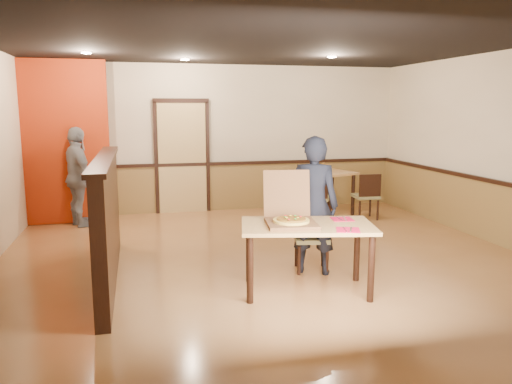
% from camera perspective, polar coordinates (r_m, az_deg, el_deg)
% --- Properties ---
extents(floor, '(7.00, 7.00, 0.00)m').
position_cam_1_polar(floor, '(6.59, 1.61, -7.96)').
color(floor, '#B27845').
rests_on(floor, ground).
extents(ceiling, '(7.00, 7.00, 0.00)m').
position_cam_1_polar(ceiling, '(6.34, 1.73, 16.95)').
color(ceiling, black).
rests_on(ceiling, wall_back).
extents(wall_back, '(7.00, 0.00, 7.00)m').
position_cam_1_polar(wall_back, '(9.72, -3.78, 6.12)').
color(wall_back, beige).
rests_on(wall_back, floor).
extents(wall_right, '(0.00, 7.00, 7.00)m').
position_cam_1_polar(wall_right, '(7.98, 26.79, 4.34)').
color(wall_right, beige).
rests_on(wall_right, floor).
extents(wainscot_back, '(7.00, 0.04, 0.90)m').
position_cam_1_polar(wainscot_back, '(9.80, -3.69, 0.56)').
color(wainscot_back, olive).
rests_on(wainscot_back, floor).
extents(chair_rail_back, '(7.00, 0.06, 0.06)m').
position_cam_1_polar(chair_rail_back, '(9.72, -3.70, 3.28)').
color(chair_rail_back, black).
rests_on(chair_rail_back, wall_back).
extents(wainscot_right, '(0.04, 7.00, 0.90)m').
position_cam_1_polar(wainscot_right, '(8.08, 26.12, -2.37)').
color(wainscot_right, olive).
rests_on(wainscot_right, floor).
extents(chair_rail_right, '(0.06, 7.00, 0.06)m').
position_cam_1_polar(chair_rail_right, '(8.00, 26.26, 0.92)').
color(chair_rail_right, black).
rests_on(chair_rail_right, wall_right).
extents(back_door, '(0.90, 0.06, 2.10)m').
position_cam_1_polar(back_door, '(9.61, -8.43, 3.90)').
color(back_door, tan).
rests_on(back_door, wall_back).
extents(booth_partition, '(0.20, 3.10, 1.44)m').
position_cam_1_polar(booth_partition, '(6.01, -16.60, -2.85)').
color(booth_partition, black).
rests_on(booth_partition, floor).
extents(red_accent_panel, '(1.60, 0.20, 2.78)m').
position_cam_1_polar(red_accent_panel, '(9.17, -21.45, 5.26)').
color(red_accent_panel, '#AB2B0C').
rests_on(red_accent_panel, floor).
extents(spot_a, '(0.14, 0.14, 0.02)m').
position_cam_1_polar(spot_a, '(7.93, -18.83, 14.83)').
color(spot_a, '#FFD5B2').
rests_on(spot_a, ceiling).
extents(spot_b, '(0.14, 0.14, 0.02)m').
position_cam_1_polar(spot_b, '(8.64, -8.12, 14.77)').
color(spot_b, '#FFD5B2').
rests_on(spot_b, ceiling).
extents(spot_c, '(0.14, 0.14, 0.02)m').
position_cam_1_polar(spot_c, '(8.19, 8.67, 15.04)').
color(spot_c, '#FFD5B2').
rests_on(spot_c, ceiling).
extents(main_table, '(1.54, 1.08, 0.75)m').
position_cam_1_polar(main_table, '(5.43, 5.87, -4.79)').
color(main_table, tan).
rests_on(main_table, floor).
extents(diner_chair, '(0.49, 0.49, 0.82)m').
position_cam_1_polar(diner_chair, '(6.23, 6.30, -4.76)').
color(diner_chair, olive).
rests_on(diner_chair, floor).
extents(side_chair_left, '(0.59, 0.59, 0.86)m').
position_cam_1_polar(side_chair_left, '(8.78, 7.06, -0.43)').
color(side_chair_left, olive).
rests_on(side_chair_left, floor).
extents(side_chair_right, '(0.44, 0.44, 0.84)m').
position_cam_1_polar(side_chair_right, '(9.14, 12.56, -0.26)').
color(side_chair_right, olive).
rests_on(side_chair_right, floor).
extents(side_table, '(0.96, 0.96, 0.80)m').
position_cam_1_polar(side_table, '(9.49, 8.55, 1.23)').
color(side_table, tan).
rests_on(side_table, floor).
extents(diner, '(0.72, 0.62, 1.67)m').
position_cam_1_polar(diner, '(6.01, 6.55, -1.54)').
color(diner, black).
rests_on(diner, floor).
extents(passerby, '(0.79, 1.07, 1.68)m').
position_cam_1_polar(passerby, '(8.88, -19.65, 1.61)').
color(passerby, gray).
rests_on(passerby, floor).
extents(pizza_box, '(0.60, 0.68, 0.55)m').
position_cam_1_polar(pizza_box, '(5.37, 3.94, -2.95)').
color(pizza_box, brown).
rests_on(pizza_box, main_table).
extents(pizza, '(0.44, 0.44, 0.03)m').
position_cam_1_polar(pizza, '(5.32, 4.05, -3.28)').
color(pizza, '#F7D359').
rests_on(pizza, pizza_box).
extents(napkin_near, '(0.30, 0.30, 0.01)m').
position_cam_1_polar(napkin_near, '(5.20, 10.46, -4.28)').
color(napkin_near, red).
rests_on(napkin_near, main_table).
extents(napkin_far, '(0.26, 0.26, 0.01)m').
position_cam_1_polar(napkin_far, '(5.68, 9.81, -3.06)').
color(napkin_far, red).
rests_on(napkin_far, main_table).
extents(condiment, '(0.06, 0.06, 0.16)m').
position_cam_1_polar(condiment, '(9.46, 7.66, 2.82)').
color(condiment, brown).
rests_on(condiment, side_table).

